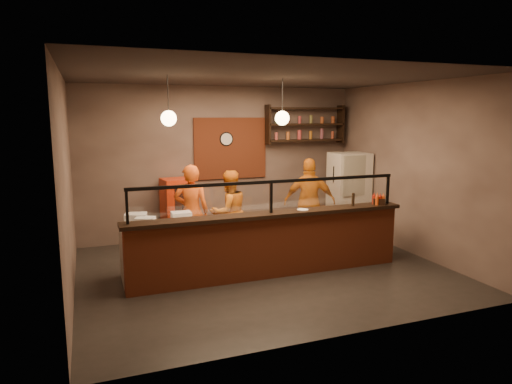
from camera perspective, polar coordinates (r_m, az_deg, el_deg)
name	(u,v)px	position (r m, az deg, el deg)	size (l,w,h in m)	color
floor	(264,270)	(7.85, 1.00, -9.74)	(6.00, 6.00, 0.00)	black
ceiling	(265,77)	(7.44, 1.07, 14.21)	(6.00, 6.00, 0.00)	#322A27
wall_back	(221,162)	(9.83, -4.35, 3.71)	(6.00, 6.00, 0.00)	#766156
wall_left	(67,187)	(6.97, -22.56, 0.61)	(5.00, 5.00, 0.00)	#766156
wall_right	(413,169)	(9.02, 19.07, 2.69)	(5.00, 5.00, 0.00)	#766156
wall_front	(345,204)	(5.27, 11.10, -1.51)	(6.00, 6.00, 0.00)	#766156
brick_patch	(231,148)	(9.83, -3.20, 5.48)	(1.60, 0.04, 1.30)	brown
service_counter	(271,246)	(7.44, 1.87, -6.82)	(4.60, 0.25, 1.00)	brown
counter_ledge	(271,214)	(7.30, 1.89, -2.83)	(4.70, 0.37, 0.06)	black
worktop_cabinet	(260,243)	(7.90, 0.47, -6.39)	(4.60, 0.75, 0.85)	gray
worktop	(260,217)	(7.79, 0.48, -3.20)	(4.60, 0.75, 0.05)	white
sneeze_guard	(271,194)	(7.24, 1.90, -0.19)	(4.50, 0.05, 0.52)	white
wall_shelving	(305,124)	(10.31, 6.18, 8.41)	(1.84, 0.28, 0.85)	black
wall_clock	(226,139)	(9.78, -3.75, 6.63)	(0.30, 0.30, 0.04)	black
pendant_left	(169,118)	(7.20, -10.86, 9.04)	(0.24, 0.24, 0.77)	black
pendant_right	(282,118)	(7.75, 3.29, 9.22)	(0.24, 0.24, 0.77)	black
cook_left	(191,212)	(8.39, -8.07, -2.45)	(0.63, 0.41, 1.73)	#DB5214
cook_mid	(229,212)	(8.62, -3.40, -2.54)	(0.77, 0.60, 1.59)	orange
cook_right	(310,202)	(9.22, 6.72, -1.25)	(1.03, 0.43, 1.76)	#C76912
fridge	(348,194)	(10.14, 11.48, -0.26)	(0.75, 0.70, 1.80)	beige
red_cooler	(177,211)	(9.40, -9.80, -2.40)	(0.58, 0.53, 1.34)	red
pizza_dough	(243,217)	(7.71, -1.58, -3.11)	(0.49, 0.49, 0.01)	white
prep_tub_a	(181,217)	(7.48, -9.32, -3.06)	(0.31, 0.25, 0.16)	white
prep_tub_b	(136,219)	(7.47, -14.79, -3.22)	(0.34, 0.27, 0.17)	silver
prep_tub_c	(145,222)	(7.25, -13.68, -3.65)	(0.29, 0.23, 0.14)	silver
rolling_pin	(181,220)	(7.44, -9.39, -3.48)	(0.07, 0.07, 0.39)	yellow
condiment_caddy	(379,201)	(8.25, 15.07, -1.12)	(0.20, 0.15, 0.11)	black
pepper_mill	(353,199)	(7.99, 12.04, -0.92)	(0.05, 0.05, 0.22)	black
small_plate	(303,210)	(7.53, 5.86, -2.21)	(0.18, 0.18, 0.01)	silver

